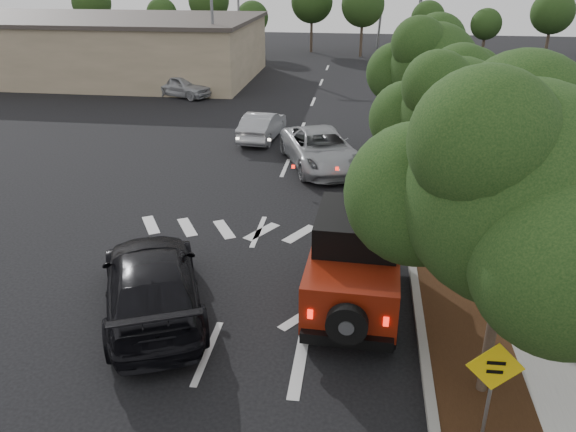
% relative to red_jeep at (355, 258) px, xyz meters
% --- Properties ---
extents(ground, '(120.00, 120.00, 0.00)m').
position_rel_red_jeep_xyz_m(ground, '(-3.04, -2.46, -1.20)').
color(ground, black).
rests_on(ground, ground).
extents(curb, '(0.20, 70.00, 0.15)m').
position_rel_red_jeep_xyz_m(curb, '(1.56, 9.54, -1.12)').
color(curb, '#9E9B93').
rests_on(curb, ground).
extents(planting_strip, '(1.80, 70.00, 0.12)m').
position_rel_red_jeep_xyz_m(planting_strip, '(2.56, 9.54, -1.14)').
color(planting_strip, black).
rests_on(planting_strip, ground).
extents(sidewalk, '(2.00, 70.00, 0.12)m').
position_rel_red_jeep_xyz_m(sidewalk, '(4.46, 9.54, -1.14)').
color(sidewalk, gray).
rests_on(sidewalk, ground).
extents(hedge, '(0.80, 70.00, 0.80)m').
position_rel_red_jeep_xyz_m(hedge, '(5.86, 9.54, -0.80)').
color(hedge, black).
rests_on(hedge, ground).
extents(commercial_building, '(22.00, 12.00, 4.00)m').
position_rel_red_jeep_xyz_m(commercial_building, '(-19.04, 27.54, 0.80)').
color(commercial_building, gray).
rests_on(commercial_building, ground).
extents(transmission_tower, '(7.00, 4.00, 28.00)m').
position_rel_red_jeep_xyz_m(transmission_tower, '(2.96, 45.54, -1.20)').
color(transmission_tower, slate).
rests_on(transmission_tower, ground).
extents(street_tree_near, '(3.80, 3.80, 5.92)m').
position_rel_red_jeep_xyz_m(street_tree_near, '(2.56, -2.96, -1.20)').
color(street_tree_near, black).
rests_on(street_tree_near, ground).
extents(street_tree_mid, '(3.20, 3.20, 5.32)m').
position_rel_red_jeep_xyz_m(street_tree_mid, '(2.56, 4.04, -1.20)').
color(street_tree_mid, black).
rests_on(street_tree_mid, ground).
extents(street_tree_far, '(3.40, 3.40, 5.62)m').
position_rel_red_jeep_xyz_m(street_tree_far, '(2.56, 10.54, -1.20)').
color(street_tree_far, black).
rests_on(street_tree_far, ground).
extents(light_pole_a, '(2.00, 0.22, 9.00)m').
position_rel_red_jeep_xyz_m(light_pole_a, '(-9.54, 23.54, -1.20)').
color(light_pole_a, slate).
rests_on(light_pole_a, ground).
extents(light_pole_b, '(2.00, 0.22, 9.00)m').
position_rel_red_jeep_xyz_m(light_pole_b, '(-10.54, 35.54, -1.20)').
color(light_pole_b, slate).
rests_on(light_pole_b, ground).
extents(red_jeep, '(2.21, 4.67, 2.36)m').
position_rel_red_jeep_xyz_m(red_jeep, '(0.00, 0.00, 0.00)').
color(red_jeep, black).
rests_on(red_jeep, ground).
extents(silver_suv_ahead, '(4.18, 5.88, 1.49)m').
position_rel_red_jeep_xyz_m(silver_suv_ahead, '(-1.63, 9.92, -0.45)').
color(silver_suv_ahead, '#999BA0').
rests_on(silver_suv_ahead, ground).
extents(black_suv_oncoming, '(4.13, 5.83, 1.57)m').
position_rel_red_jeep_xyz_m(black_suv_oncoming, '(-4.72, -1.08, -0.41)').
color(black_suv_oncoming, black).
rests_on(black_suv_oncoming, ground).
extents(silver_sedan_oncoming, '(1.76, 4.06, 1.30)m').
position_rel_red_jeep_xyz_m(silver_sedan_oncoming, '(-4.68, 13.43, -0.55)').
color(silver_sedan_oncoming, '#9C9DA3').
rests_on(silver_sedan_oncoming, ground).
extents(parked_suv, '(4.32, 3.08, 1.36)m').
position_rel_red_jeep_xyz_m(parked_suv, '(-11.26, 21.85, -0.51)').
color(parked_suv, '#A7A9AF').
rests_on(parked_suv, ground).
extents(speed_hump_sign, '(0.95, 0.08, 2.02)m').
position_rel_red_jeep_xyz_m(speed_hump_sign, '(2.36, -4.22, 0.20)').
color(speed_hump_sign, slate).
rests_on(speed_hump_sign, ground).
extents(terracotta_planter, '(0.69, 0.69, 1.20)m').
position_rel_red_jeep_xyz_m(terracotta_planter, '(3.56, -0.26, -0.39)').
color(terracotta_planter, brown).
rests_on(terracotta_planter, ground).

